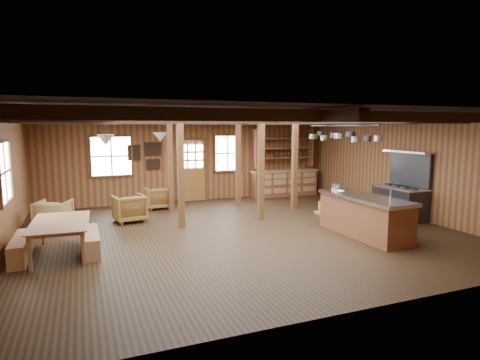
{
  "coord_description": "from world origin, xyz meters",
  "views": [
    {
      "loc": [
        -3.5,
        -8.76,
        2.51
      ],
      "look_at": [
        0.3,
        0.78,
        1.15
      ],
      "focal_mm": 30.0,
      "sensor_mm": 36.0,
      "label": 1
    }
  ],
  "objects_px": {
    "commercial_range": "(401,197)",
    "dining_table": "(63,238)",
    "kitchen_island": "(364,215)",
    "armchair_a": "(129,208)",
    "armchair_c": "(53,214)",
    "armchair_b": "(157,198)"
  },
  "relations": [
    {
      "from": "kitchen_island",
      "to": "armchair_b",
      "type": "xyz_separation_m",
      "value": [
        -3.9,
        4.91,
        -0.15
      ]
    },
    {
      "from": "armchair_a",
      "to": "kitchen_island",
      "type": "bearing_deg",
      "value": 135.51
    },
    {
      "from": "dining_table",
      "to": "armchair_a",
      "type": "bearing_deg",
      "value": -30.61
    },
    {
      "from": "dining_table",
      "to": "armchair_a",
      "type": "xyz_separation_m",
      "value": [
        1.54,
        2.37,
        0.03
      ]
    },
    {
      "from": "kitchen_island",
      "to": "armchair_a",
      "type": "distance_m",
      "value": 6.0
    },
    {
      "from": "armchair_a",
      "to": "armchair_c",
      "type": "xyz_separation_m",
      "value": [
        -1.84,
        -0.01,
        -0.01
      ]
    },
    {
      "from": "commercial_range",
      "to": "dining_table",
      "type": "xyz_separation_m",
      "value": [
        -8.55,
        0.03,
        -0.28
      ]
    },
    {
      "from": "armchair_b",
      "to": "armchair_c",
      "type": "distance_m",
      "value": 3.21
    },
    {
      "from": "commercial_range",
      "to": "armchair_b",
      "type": "xyz_separation_m",
      "value": [
        -6.0,
        3.86,
        -0.28
      ]
    },
    {
      "from": "commercial_range",
      "to": "armchair_a",
      "type": "distance_m",
      "value": 7.41
    },
    {
      "from": "kitchen_island",
      "to": "armchair_b",
      "type": "height_order",
      "value": "kitchen_island"
    },
    {
      "from": "commercial_range",
      "to": "armchair_b",
      "type": "bearing_deg",
      "value": 147.24
    },
    {
      "from": "dining_table",
      "to": "armchair_c",
      "type": "distance_m",
      "value": 2.38
    },
    {
      "from": "commercial_range",
      "to": "dining_table",
      "type": "bearing_deg",
      "value": 179.83
    },
    {
      "from": "dining_table",
      "to": "armchair_c",
      "type": "relative_size",
      "value": 2.44
    },
    {
      "from": "kitchen_island",
      "to": "armchair_a",
      "type": "xyz_separation_m",
      "value": [
        -4.91,
        3.45,
        -0.12
      ]
    },
    {
      "from": "kitchen_island",
      "to": "armchair_c",
      "type": "distance_m",
      "value": 7.58
    },
    {
      "from": "dining_table",
      "to": "armchair_a",
      "type": "distance_m",
      "value": 2.83
    },
    {
      "from": "commercial_range",
      "to": "armchair_b",
      "type": "distance_m",
      "value": 7.14
    },
    {
      "from": "kitchen_island",
      "to": "armchair_c",
      "type": "relative_size",
      "value": 3.23
    },
    {
      "from": "dining_table",
      "to": "armchair_b",
      "type": "height_order",
      "value": "dining_table"
    },
    {
      "from": "kitchen_island",
      "to": "armchair_c",
      "type": "bearing_deg",
      "value": 152.18
    }
  ]
}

